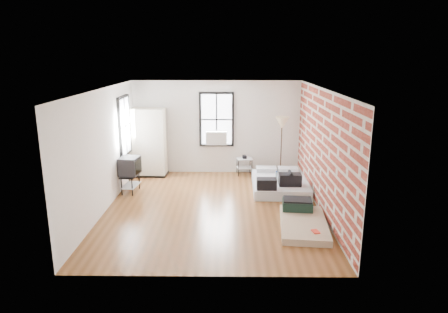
{
  "coord_description": "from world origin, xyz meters",
  "views": [
    {
      "loc": [
        0.37,
        -8.85,
        3.54
      ],
      "look_at": [
        0.26,
        0.3,
        1.19
      ],
      "focal_mm": 32.0,
      "sensor_mm": 36.0,
      "label": 1
    }
  ],
  "objects_px": {
    "mattress_bare": "(302,219)",
    "tv_stand": "(130,167)",
    "mattress_main": "(280,183)",
    "side_table": "(244,162)",
    "floor_lamp": "(282,125)",
    "wardrobe": "(149,143)"
  },
  "relations": [
    {
      "from": "wardrobe",
      "to": "tv_stand",
      "type": "relative_size",
      "value": 2.12
    },
    {
      "from": "mattress_bare",
      "to": "floor_lamp",
      "type": "distance_m",
      "value": 3.81
    },
    {
      "from": "floor_lamp",
      "to": "mattress_main",
      "type": "bearing_deg",
      "value": -97.98
    },
    {
      "from": "mattress_bare",
      "to": "wardrobe",
      "type": "xyz_separation_m",
      "value": [
        -3.94,
        3.54,
        0.89
      ]
    },
    {
      "from": "side_table",
      "to": "mattress_main",
      "type": "bearing_deg",
      "value": -55.46
    },
    {
      "from": "mattress_main",
      "to": "floor_lamp",
      "type": "height_order",
      "value": "floor_lamp"
    },
    {
      "from": "side_table",
      "to": "tv_stand",
      "type": "height_order",
      "value": "tv_stand"
    },
    {
      "from": "mattress_bare",
      "to": "side_table",
      "type": "bearing_deg",
      "value": 112.61
    },
    {
      "from": "wardrobe",
      "to": "side_table",
      "type": "distance_m",
      "value": 2.9
    },
    {
      "from": "mattress_bare",
      "to": "tv_stand",
      "type": "distance_m",
      "value": 4.66
    },
    {
      "from": "mattress_bare",
      "to": "floor_lamp",
      "type": "height_order",
      "value": "floor_lamp"
    },
    {
      "from": "side_table",
      "to": "tv_stand",
      "type": "distance_m",
      "value": 3.46
    },
    {
      "from": "tv_stand",
      "to": "floor_lamp",
      "type": "bearing_deg",
      "value": 26.37
    },
    {
      "from": "mattress_bare",
      "to": "mattress_main",
      "type": "bearing_deg",
      "value": 100.59
    },
    {
      "from": "tv_stand",
      "to": "mattress_main",
      "type": "bearing_deg",
      "value": 10.18
    },
    {
      "from": "mattress_bare",
      "to": "tv_stand",
      "type": "xyz_separation_m",
      "value": [
        -4.16,
        2.02,
        0.56
      ]
    },
    {
      "from": "wardrobe",
      "to": "floor_lamp",
      "type": "bearing_deg",
      "value": 2.84
    },
    {
      "from": "tv_stand",
      "to": "wardrobe",
      "type": "bearing_deg",
      "value": 88.13
    },
    {
      "from": "floor_lamp",
      "to": "side_table",
      "type": "bearing_deg",
      "value": 176.29
    },
    {
      "from": "floor_lamp",
      "to": "tv_stand",
      "type": "relative_size",
      "value": 1.87
    },
    {
      "from": "wardrobe",
      "to": "floor_lamp",
      "type": "xyz_separation_m",
      "value": [
        3.92,
        0.0,
        0.52
      ]
    },
    {
      "from": "mattress_bare",
      "to": "side_table",
      "type": "distance_m",
      "value": 3.79
    }
  ]
}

